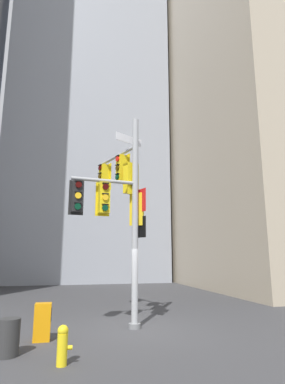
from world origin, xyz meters
TOP-DOWN VIEW (x-y plane):
  - ground at (0.00, 0.00)m, footprint 120.00×120.00m
  - building_tower_right at (15.20, 10.98)m, footprint 16.37×16.37m
  - building_mid_block at (-0.63, 23.52)m, footprint 14.70×14.70m
  - signal_pole_assembly at (-0.49, 0.40)m, footprint 2.62×3.06m
  - fire_hydrant at (-2.21, -3.03)m, footprint 0.33×0.23m
  - newspaper_box at (-2.77, -0.87)m, footprint 0.45×0.36m
  - trash_bin at (-3.44, -2.09)m, footprint 0.50×0.50m

SIDE VIEW (x-z plane):
  - ground at x=0.00m, z-range 0.00..0.00m
  - trash_bin at x=-3.44m, z-range 0.00..0.83m
  - fire_hydrant at x=-2.21m, z-range 0.02..0.83m
  - newspaper_box at x=-2.77m, z-range 0.00..0.98m
  - signal_pole_assembly at x=-0.49m, z-range 0.79..7.89m
  - building_tower_right at x=15.20m, z-range 0.00..44.46m
  - building_mid_block at x=-0.63m, z-range 0.00..51.81m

